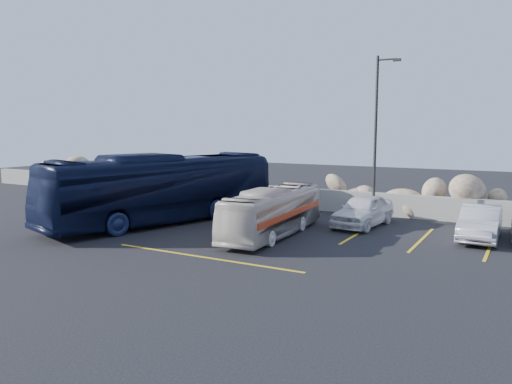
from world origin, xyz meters
The scene contains 9 objects.
ground centered at (0.00, 0.00, 0.00)m, with size 90.00×90.00×0.00m, color black.
seawall centered at (0.00, 12.00, 0.60)m, with size 60.00×0.40×1.20m, color gray.
riprap_pile centered at (0.00, 13.20, 1.30)m, with size 54.00×2.80×2.60m, color #8B745B, non-canonical shape.
parking_lines centered at (4.64, 5.57, 0.01)m, with size 18.16×9.36×0.01m.
lamppost centered at (2.56, 9.50, 4.30)m, with size 1.14×0.18×8.00m.
vintage_bus centered at (-0.52, 4.75, 1.03)m, with size 1.74×7.42×2.07m, color beige.
tour_coach centered at (-6.63, 4.74, 1.70)m, with size 2.85×12.19×3.40m, color black.
car_a centered at (2.25, 8.69, 0.75)m, with size 1.77×4.39×1.50m, color silver.
car_b centered at (7.40, 8.27, 0.71)m, with size 1.50×4.30×1.42m, color #B9B9BE.
Camera 1 is at (9.24, -14.19, 4.66)m, focal length 35.00 mm.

